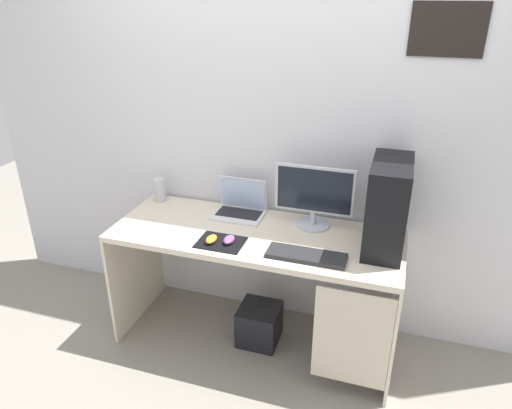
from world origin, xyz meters
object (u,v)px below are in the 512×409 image
Objects in this scene: laptop at (240,207)px; monitor at (314,196)px; pc_tower at (388,206)px; speaker at (160,190)px; keyboard at (306,256)px; mouse_left at (229,240)px; mouse_right at (211,239)px; subwoofer at (259,324)px.

monitor is at bearing -2.78° from laptop.
speaker is at bearing 173.10° from pc_tower.
laptop is 2.02× the size of speaker.
keyboard is (0.04, -0.36, -0.18)m from monitor.
mouse_left reaches higher than keyboard.
laptop is at bearing 177.22° from monitor.
pc_tower is 5.11× the size of mouse_right.
pc_tower reaches higher than speaker.
mouse_left is at bearing -32.02° from speaker.
speaker is 1.60× the size of mouse_left.
monitor reaches higher than speaker.
speaker reaches higher than keyboard.
laptop reaches higher than subwoofer.
pc_tower is 1.07× the size of monitor.
laptop reaches higher than mouse_right.
monitor is at bearing 96.48° from keyboard.
laptop is at bearing 85.61° from mouse_right.
keyboard is 0.44m from mouse_left.
laptop is 3.23× the size of mouse_left.
laptop is at bearing 100.09° from mouse_left.
speaker reaches higher than mouse_right.
mouse_right reaches higher than keyboard.
mouse_right is (0.54, -0.42, -0.05)m from speaker.
monitor is 3.00× the size of speaker.
subwoofer is (0.77, -0.25, -0.72)m from speaker.
laptop is (-0.88, 0.14, -0.20)m from pc_tower.
keyboard is at bearing -2.60° from mouse_left.
monitor is 1.09× the size of keyboard.
monitor is 0.90m from subwoofer.
speaker reaches higher than mouse_left.
speaker is 0.75m from mouse_left.
speaker is at bearing 147.98° from mouse_left.
pc_tower is 0.44m from monitor.
pc_tower is 0.50m from keyboard.
keyboard is (1.07, -0.42, -0.06)m from speaker.
speaker is 0.62× the size of subwoofer.
keyboard is 0.54m from mouse_right.
mouse_left is (-0.40, -0.34, -0.17)m from monitor.
keyboard is at bearing -21.17° from speaker.
pc_tower is 0.97m from mouse_right.
pc_tower is 1.12m from subwoofer.
mouse_left is at bearing -131.69° from subwoofer.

